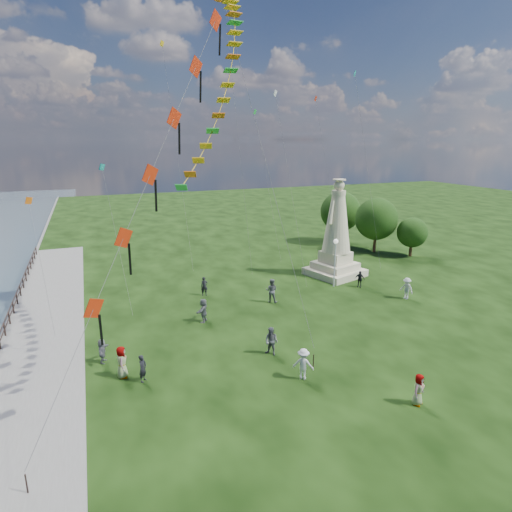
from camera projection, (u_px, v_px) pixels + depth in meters
name	position (u px, v px, depth m)	size (l,w,h in m)	color
waterfront	(14.00, 372.00, 23.94)	(200.00, 200.00, 1.51)	#384854
statue	(336.00, 240.00, 39.97)	(5.56, 5.56, 9.07)	beige
lamppost	(335.00, 253.00, 36.82)	(0.40, 0.40, 4.31)	silver
tree_row	(364.00, 217.00, 50.01)	(8.08, 12.38, 6.42)	#382314
person_0	(143.00, 368.00, 22.73)	(0.55, 0.36, 1.52)	black
person_1	(271.00, 341.00, 25.52)	(0.85, 0.52, 1.75)	#595960
person_2	(303.00, 364.00, 22.94)	(1.13, 0.58, 1.75)	silver
person_4	(418.00, 390.00, 20.71)	(0.79, 0.48, 1.61)	#595960
person_5	(102.00, 351.00, 24.67)	(1.35, 0.58, 1.46)	#595960
person_6	(204.00, 286.00, 35.34)	(0.58, 0.38, 1.58)	black
person_7	(271.00, 290.00, 33.84)	(0.94, 0.58, 1.93)	#595960
person_8	(407.00, 288.00, 34.57)	(1.15, 0.59, 1.78)	silver
person_9	(360.00, 279.00, 37.38)	(0.86, 0.44, 1.46)	black
person_10	(122.00, 362.00, 23.08)	(0.88, 0.54, 1.80)	#595960
person_11	(203.00, 310.00, 30.20)	(1.59, 0.69, 1.71)	#595960
red_kite_train	(161.00, 155.00, 19.77)	(10.68, 9.35, 19.07)	black
small_kites	(236.00, 125.00, 39.20)	(30.76, 16.23, 27.82)	teal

